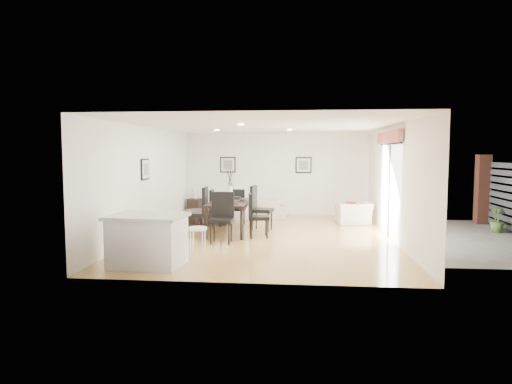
# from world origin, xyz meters

# --- Properties ---
(ground) EXTENTS (8.00, 8.00, 0.00)m
(ground) POSITION_xyz_m (0.00, 0.00, 0.00)
(ground) COLOR tan
(ground) RESTS_ON ground
(wall_back) EXTENTS (6.00, 0.04, 2.70)m
(wall_back) POSITION_xyz_m (0.00, 4.00, 1.35)
(wall_back) COLOR white
(wall_back) RESTS_ON ground
(wall_front) EXTENTS (6.00, 0.04, 2.70)m
(wall_front) POSITION_xyz_m (0.00, -4.00, 1.35)
(wall_front) COLOR white
(wall_front) RESTS_ON ground
(wall_left) EXTENTS (0.04, 8.00, 2.70)m
(wall_left) POSITION_xyz_m (-3.00, 0.00, 1.35)
(wall_left) COLOR white
(wall_left) RESTS_ON ground
(wall_right) EXTENTS (0.04, 8.00, 2.70)m
(wall_right) POSITION_xyz_m (3.00, 0.00, 1.35)
(wall_right) COLOR white
(wall_right) RESTS_ON ground
(ceiling) EXTENTS (6.00, 8.00, 0.02)m
(ceiling) POSITION_xyz_m (0.00, 0.00, 2.70)
(ceiling) COLOR white
(ceiling) RESTS_ON wall_back
(sofa) EXTENTS (2.25, 1.49, 0.61)m
(sofa) POSITION_xyz_m (-0.71, 2.85, 0.31)
(sofa) COLOR gray
(sofa) RESTS_ON ground
(armchair) EXTENTS (1.07, 0.97, 0.63)m
(armchair) POSITION_xyz_m (2.34, 2.28, 0.31)
(armchair) COLOR white
(armchair) RESTS_ON ground
(courtyard_plant_b) EXTENTS (0.40, 0.40, 0.66)m
(courtyard_plant_b) POSITION_xyz_m (5.88, 1.20, 0.33)
(courtyard_plant_b) COLOR #426129
(courtyard_plant_b) RESTS_ON ground
(dining_table) EXTENTS (0.99, 1.96, 0.81)m
(dining_table) POSITION_xyz_m (-0.97, 0.42, 0.73)
(dining_table) COLOR black
(dining_table) RESTS_ON ground
(dining_chair_wnear) EXTENTS (0.57, 0.57, 1.21)m
(dining_chair_wnear) POSITION_xyz_m (-1.65, -0.07, 0.68)
(dining_chair_wnear) COLOR black
(dining_chair_wnear) RESTS_ON ground
(dining_chair_wfar) EXTENTS (0.50, 0.50, 1.07)m
(dining_chair_wfar) POSITION_xyz_m (-1.66, 0.91, 0.59)
(dining_chair_wfar) COLOR black
(dining_chair_wfar) RESTS_ON ground
(dining_chair_enear) EXTENTS (0.55, 0.55, 1.07)m
(dining_chair_enear) POSITION_xyz_m (-0.28, -0.09, 0.60)
(dining_chair_enear) COLOR black
(dining_chair_enear) RESTS_ON ground
(dining_chair_efar) EXTENTS (0.60, 0.60, 1.19)m
(dining_chair_efar) POSITION_xyz_m (-0.29, 0.92, 0.66)
(dining_chair_efar) COLOR black
(dining_chair_efar) RESTS_ON ground
(dining_chair_head) EXTENTS (0.53, 0.53, 1.16)m
(dining_chair_head) POSITION_xyz_m (-0.97, -0.78, 0.65)
(dining_chair_head) COLOR black
(dining_chair_head) RESTS_ON ground
(dining_chair_foot) EXTENTS (0.48, 0.48, 1.04)m
(dining_chair_foot) POSITION_xyz_m (-0.97, 1.63, 0.58)
(dining_chair_foot) COLOR black
(dining_chair_foot) RESTS_ON ground
(vase) EXTENTS (1.00, 1.58, 0.83)m
(vase) POSITION_xyz_m (-0.97, 0.42, 1.13)
(vase) COLOR white
(vase) RESTS_ON dining_table
(coffee_table) EXTENTS (1.24, 0.99, 0.43)m
(coffee_table) POSITION_xyz_m (-1.89, 1.70, 0.22)
(coffee_table) COLOR black
(coffee_table) RESTS_ON ground
(side_table) EXTENTS (0.48, 0.48, 0.54)m
(side_table) POSITION_xyz_m (-2.66, 3.66, 0.27)
(side_table) COLOR black
(side_table) RESTS_ON ground
(table_lamp) EXTENTS (0.20, 0.20, 0.39)m
(table_lamp) POSITION_xyz_m (-2.66, 3.66, 0.79)
(table_lamp) COLOR white
(table_lamp) RESTS_ON side_table
(cushion) EXTENTS (0.29, 0.10, 0.29)m
(cushion) POSITION_xyz_m (2.25, 2.19, 0.50)
(cushion) COLOR #A31519
(cushion) RESTS_ON armchair
(kitchen_island) EXTENTS (1.41, 1.12, 0.94)m
(kitchen_island) POSITION_xyz_m (-1.94, -3.06, 0.48)
(kitchen_island) COLOR silver
(kitchen_island) RESTS_ON ground
(bar_stool) EXTENTS (0.33, 0.33, 0.73)m
(bar_stool) POSITION_xyz_m (-1.02, -3.06, 0.62)
(bar_stool) COLOR white
(bar_stool) RESTS_ON ground
(framed_print_back_left) EXTENTS (0.52, 0.04, 0.52)m
(framed_print_back_left) POSITION_xyz_m (-1.60, 3.97, 1.65)
(framed_print_back_left) COLOR black
(framed_print_back_left) RESTS_ON wall_back
(framed_print_back_right) EXTENTS (0.52, 0.04, 0.52)m
(framed_print_back_right) POSITION_xyz_m (0.90, 3.97, 1.65)
(framed_print_back_right) COLOR black
(framed_print_back_right) RESTS_ON wall_back
(framed_print_left_wall) EXTENTS (0.04, 0.52, 0.52)m
(framed_print_left_wall) POSITION_xyz_m (-2.97, -0.20, 1.65)
(framed_print_left_wall) COLOR black
(framed_print_left_wall) RESTS_ON wall_left
(sliding_door) EXTENTS (0.12, 2.70, 2.57)m
(sliding_door) POSITION_xyz_m (2.96, 0.30, 1.66)
(sliding_door) COLOR white
(sliding_door) RESTS_ON wall_right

